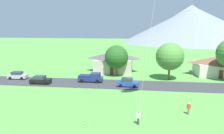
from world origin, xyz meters
name	(u,v)px	position (x,y,z in m)	size (l,w,h in m)	color
road_strip	(126,85)	(0.00, 28.26, 0.04)	(160.00, 7.25, 0.08)	#38383D
mountain_far_east_ridge	(192,25)	(41.28, 157.25, 13.16)	(104.36, 104.36, 26.32)	gray
mountain_central_ridge	(191,23)	(43.73, 174.66, 14.61)	(90.38, 90.38, 29.22)	#8E939E
house_leftmost	(114,61)	(-4.00, 40.62, 2.84)	(10.28, 8.36, 5.48)	beige
house_left_center	(216,66)	(21.29, 40.01, 2.41)	(10.08, 8.19, 4.66)	beige
tree_center	(116,57)	(-2.76, 36.01, 4.61)	(5.65, 5.65, 7.44)	brown
tree_right_of_center	(170,56)	(9.37, 33.75, 5.30)	(6.16, 6.16, 8.39)	brown
parked_car_black_west_end	(40,80)	(-17.68, 26.57, 0.87)	(4.24, 2.15, 1.68)	black
parked_car_blue_mid_west	(128,82)	(0.54, 26.81, 0.87)	(4.28, 2.23, 1.68)	#2847A8
parked_car_silver_mid_east	(18,75)	(-24.74, 29.91, 0.87)	(4.28, 2.23, 1.68)	#B7BCC1
pickup_truck_navy_west_side	(91,77)	(-7.48, 29.43, 1.06)	(5.21, 2.34, 1.99)	navy
watcher_person	(189,108)	(9.56, 14.04, 0.88)	(0.56, 0.24, 1.68)	#70604C
soccer_ball	(83,123)	(-3.85, 9.18, 0.12)	(0.24, 0.24, 0.24)	white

